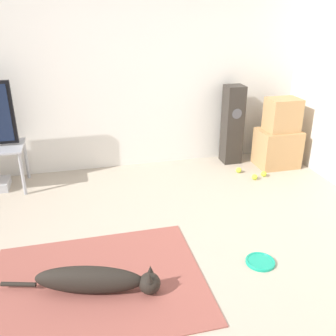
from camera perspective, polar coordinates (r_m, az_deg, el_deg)
ground_plane at (r=3.02m, az=-7.11°, el=-15.34°), size 12.00×12.00×0.00m
wall_back at (r=4.50m, az=-11.53°, el=15.28°), size 8.00×0.06×2.55m
area_rug at (r=2.93m, az=-10.45°, el=-16.88°), size 1.54×1.22×0.01m
dog at (r=2.80m, az=-10.89°, el=-16.43°), size 1.11×0.38×0.20m
frisbee at (r=3.16m, az=13.89°, el=-13.68°), size 0.23×0.23×0.03m
cardboard_box_lower at (r=4.92m, az=16.30°, el=2.94°), size 0.50×0.39×0.47m
cardboard_box_upper at (r=4.78m, az=17.05°, el=7.77°), size 0.38×0.30×0.40m
floor_speaker at (r=4.83m, az=9.78°, el=6.51°), size 0.23×0.23×0.99m
tennis_ball_by_boxes at (r=4.51m, az=13.06°, el=-1.35°), size 0.07×0.07×0.07m
tennis_ball_near_speaker at (r=4.62m, az=14.39°, el=-0.88°), size 0.07×0.07×0.07m
tennis_ball_loose_on_carpet at (r=4.66m, az=10.73°, el=-0.33°), size 0.07×0.07×0.07m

